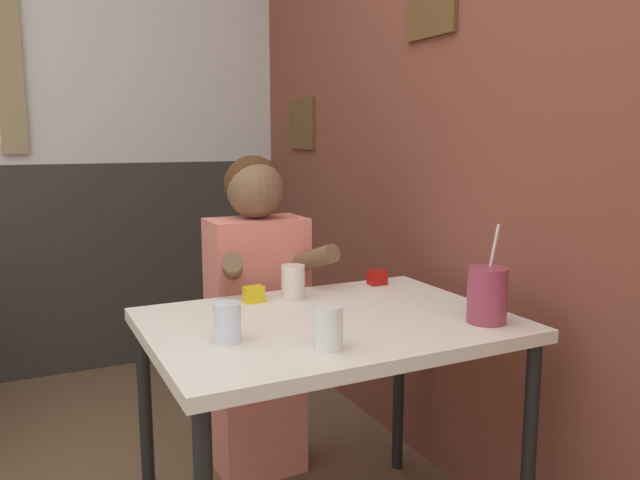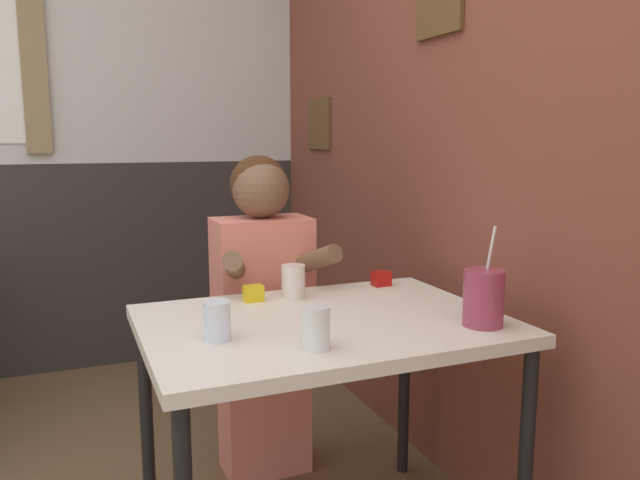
# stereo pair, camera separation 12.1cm
# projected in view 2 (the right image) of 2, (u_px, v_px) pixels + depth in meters

# --- Properties ---
(brick_wall_right) EXTENTS (0.08, 4.30, 2.70)m
(brick_wall_right) POSITION_uv_depth(u_px,v_px,m) (392.00, 108.00, 2.57)
(brick_wall_right) COLOR brown
(brick_wall_right) RESTS_ON ground_plane
(back_wall) EXTENTS (5.73, 0.09, 2.70)m
(back_wall) POSITION_uv_depth(u_px,v_px,m) (30.00, 112.00, 3.11)
(back_wall) COLOR silver
(back_wall) RESTS_ON ground_plane
(main_table) EXTENTS (1.00, 0.73, 0.73)m
(main_table) POSITION_uv_depth(u_px,v_px,m) (323.00, 343.00, 1.76)
(main_table) COLOR beige
(main_table) RESTS_ON ground_plane
(person_seated) EXTENTS (0.42, 0.40, 1.17)m
(person_seated) POSITION_uv_depth(u_px,v_px,m) (263.00, 309.00, 2.26)
(person_seated) COLOR #EA7F6B
(person_seated) RESTS_ON ground_plane
(cocktail_pitcher) EXTENTS (0.11, 0.11, 0.27)m
(cocktail_pitcher) POSITION_uv_depth(u_px,v_px,m) (484.00, 298.00, 1.67)
(cocktail_pitcher) COLOR #99384C
(cocktail_pitcher) RESTS_ON main_table
(glass_near_pitcher) EXTENTS (0.07, 0.07, 0.10)m
(glass_near_pitcher) POSITION_uv_depth(u_px,v_px,m) (217.00, 321.00, 1.56)
(glass_near_pitcher) COLOR silver
(glass_near_pitcher) RESTS_ON main_table
(glass_center) EXTENTS (0.07, 0.07, 0.11)m
(glass_center) POSITION_uv_depth(u_px,v_px,m) (316.00, 328.00, 1.49)
(glass_center) COLOR silver
(glass_center) RESTS_ON main_table
(glass_far_side) EXTENTS (0.08, 0.08, 0.11)m
(glass_far_side) POSITION_uv_depth(u_px,v_px,m) (293.00, 282.00, 1.97)
(glass_far_side) COLOR silver
(glass_far_side) RESTS_ON main_table
(condiment_ketchup) EXTENTS (0.06, 0.04, 0.05)m
(condiment_ketchup) POSITION_uv_depth(u_px,v_px,m) (381.00, 278.00, 2.14)
(condiment_ketchup) COLOR #B7140F
(condiment_ketchup) RESTS_ON main_table
(condiment_mustard) EXTENTS (0.06, 0.04, 0.05)m
(condiment_mustard) POSITION_uv_depth(u_px,v_px,m) (253.00, 293.00, 1.93)
(condiment_mustard) COLOR yellow
(condiment_mustard) RESTS_ON main_table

